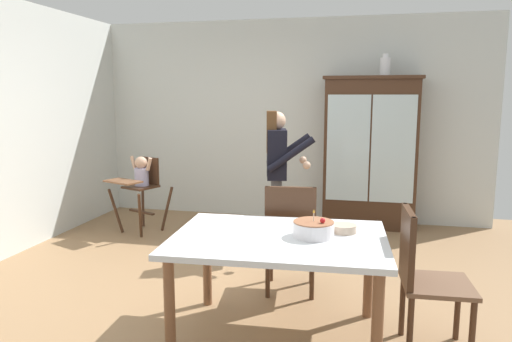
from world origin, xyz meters
name	(u,v)px	position (x,y,z in m)	size (l,w,h in m)	color
ground_plane	(241,290)	(0.00, 0.00, 0.00)	(6.24, 6.24, 0.00)	#93704C
wall_back	(289,121)	(0.00, 2.63, 1.35)	(5.32, 0.06, 2.70)	silver
china_cabinet	(370,152)	(1.09, 2.37, 0.97)	(1.20, 0.48, 1.93)	#422819
ceramic_vase	(385,66)	(1.24, 2.37, 2.05)	(0.13, 0.13, 0.27)	white
high_chair_with_toddler	(141,180)	(-1.66, 1.48, 0.65)	(0.75, 0.82, 0.95)	#422819
adult_person	(277,164)	(0.12, 1.08, 0.97)	(0.58, 0.57, 1.53)	#47474C
dining_table	(279,248)	(0.47, -0.74, 0.65)	(1.51, 1.12, 0.74)	silver
birthday_cake	(314,229)	(0.70, -0.70, 0.79)	(0.28, 0.28, 0.19)	white
serving_bowl	(344,228)	(0.90, -0.54, 0.77)	(0.18, 0.18, 0.06)	#C6AD93
dining_chair_far_side	(291,232)	(0.44, 0.01, 0.56)	(0.49, 0.49, 0.96)	#422819
dining_chair_right_end	(422,270)	(1.41, -0.69, 0.56)	(0.46, 0.46, 0.96)	#422819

